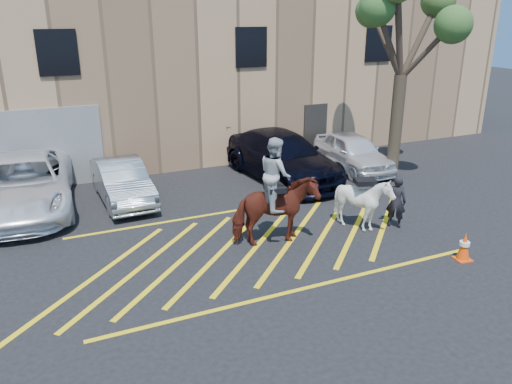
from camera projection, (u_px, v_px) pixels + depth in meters
name	position (u px, v px, depth m)	size (l,w,h in m)	color
ground	(254.00, 240.00, 13.57)	(90.00, 90.00, 0.00)	black
car_white_pickup	(24.00, 184.00, 15.42)	(2.78, 6.04, 1.68)	white
car_silver_sedan	(122.00, 181.00, 16.21)	(1.42, 4.07, 1.34)	#939BA1
car_blue_suv	(282.00, 156.00, 18.42)	(2.38, 5.86, 1.70)	black
car_white_suv	(353.00, 152.00, 19.51)	(1.69, 4.21, 1.43)	white
handler	(396.00, 202.00, 14.19)	(0.56, 0.37, 1.53)	black
warehouse	(146.00, 64.00, 22.63)	(32.42, 10.20, 7.30)	tan
hatching_zone	(259.00, 244.00, 13.31)	(12.60, 5.12, 0.01)	yellow
mounted_bay	(275.00, 203.00, 12.95)	(2.29, 1.23, 2.91)	maroon
saddled_white	(363.00, 203.00, 13.99)	(1.67, 1.78, 1.61)	silver
traffic_cone	(464.00, 246.00, 12.36)	(0.43, 0.43, 0.73)	#EF4809
tree	(406.00, 17.00, 16.72)	(3.99, 4.37, 7.31)	#413527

